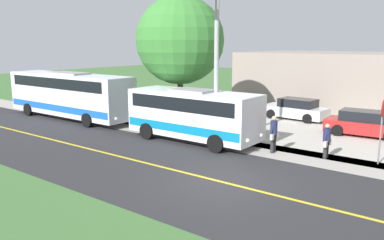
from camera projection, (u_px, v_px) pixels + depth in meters
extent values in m
plane|color=#3D6633|center=(222.00, 182.00, 15.15)|extent=(120.00, 120.00, 0.00)
cube|color=#28282B|center=(222.00, 182.00, 15.15)|extent=(8.00, 100.00, 0.01)
cube|color=#9E9991|center=(280.00, 153.00, 19.22)|extent=(2.40, 100.00, 0.01)
cube|color=#B2ADA3|center=(381.00, 134.00, 23.07)|extent=(14.00, 36.00, 0.01)
cube|color=gold|center=(222.00, 182.00, 15.15)|extent=(0.16, 100.00, 0.00)
cube|color=white|center=(193.00, 113.00, 21.26)|extent=(2.49, 7.40, 2.35)
cube|color=#0C72A5|center=(193.00, 125.00, 21.38)|extent=(2.53, 7.25, 0.44)
cube|color=black|center=(193.00, 102.00, 21.14)|extent=(2.53, 6.66, 0.70)
cube|color=gray|center=(193.00, 90.00, 21.02)|extent=(1.50, 2.22, 0.12)
cylinder|color=black|center=(242.00, 134.00, 21.08)|extent=(0.25, 0.90, 0.90)
cylinder|color=black|center=(216.00, 144.00, 19.13)|extent=(0.25, 0.90, 0.90)
cylinder|color=black|center=(176.00, 124.00, 23.80)|extent=(0.25, 0.90, 0.90)
cylinder|color=black|center=(147.00, 131.00, 21.86)|extent=(0.25, 0.90, 0.90)
sphere|color=#F2EACC|center=(261.00, 135.00, 19.75)|extent=(0.20, 0.20, 0.20)
sphere|color=#F2EACC|center=(247.00, 141.00, 18.68)|extent=(0.20, 0.20, 0.20)
cube|color=silver|center=(69.00, 94.00, 27.62)|extent=(2.38, 10.94, 2.78)
cube|color=blue|center=(70.00, 106.00, 27.78)|extent=(2.42, 10.72, 0.44)
cube|color=black|center=(68.00, 82.00, 27.45)|extent=(2.42, 9.84, 0.70)
cube|color=gray|center=(68.00, 73.00, 27.34)|extent=(1.43, 3.28, 0.12)
cylinder|color=black|center=(116.00, 115.00, 26.78)|extent=(0.25, 0.90, 0.90)
cylinder|color=black|center=(87.00, 120.00, 24.92)|extent=(0.25, 0.90, 0.90)
cylinder|color=black|center=(56.00, 105.00, 30.80)|extent=(0.25, 0.90, 0.90)
cylinder|color=black|center=(28.00, 109.00, 28.95)|extent=(0.25, 0.90, 0.90)
sphere|color=#F2EACC|center=(132.00, 116.00, 25.07)|extent=(0.20, 0.20, 0.20)
sphere|color=#F2EACC|center=(116.00, 119.00, 24.05)|extent=(0.20, 0.20, 0.20)
cylinder|color=#262628|center=(327.00, 149.00, 18.34)|extent=(0.18, 0.18, 0.79)
cylinder|color=#262628|center=(325.00, 150.00, 18.18)|extent=(0.18, 0.18, 0.79)
cylinder|color=#1E2347|center=(327.00, 135.00, 18.13)|extent=(0.34, 0.34, 0.62)
sphere|color=tan|center=(328.00, 126.00, 18.05)|extent=(0.21, 0.21, 0.21)
cylinder|color=#1E2347|center=(328.00, 134.00, 18.26)|extent=(0.27, 0.10, 0.56)
cube|color=beige|center=(329.00, 142.00, 18.37)|extent=(0.20, 0.12, 0.28)
cylinder|color=#1E2347|center=(326.00, 135.00, 17.98)|extent=(0.27, 0.10, 0.56)
cube|color=beige|center=(326.00, 144.00, 17.97)|extent=(0.20, 0.12, 0.28)
cylinder|color=#262628|center=(274.00, 143.00, 19.23)|extent=(0.18, 0.18, 0.88)
cylinder|color=#262628|center=(272.00, 144.00, 19.07)|extent=(0.18, 0.18, 0.88)
cylinder|color=#1E2347|center=(274.00, 128.00, 19.00)|extent=(0.34, 0.34, 0.70)
sphere|color=tan|center=(274.00, 118.00, 18.91)|extent=(0.24, 0.24, 0.24)
cylinder|color=#1E2347|center=(276.00, 127.00, 19.13)|extent=(0.29, 0.10, 0.63)
cube|color=white|center=(277.00, 135.00, 19.24)|extent=(0.20, 0.12, 0.28)
cylinder|color=#1E2347|center=(272.00, 128.00, 18.85)|extent=(0.29, 0.10, 0.63)
cube|color=beige|center=(272.00, 137.00, 18.84)|extent=(0.20, 0.12, 0.28)
cylinder|color=slate|center=(380.00, 140.00, 17.20)|extent=(0.07, 0.07, 2.20)
cylinder|color=red|center=(384.00, 108.00, 16.92)|extent=(0.76, 0.03, 0.76)
cylinder|color=#9E9EA3|center=(216.00, 67.00, 20.46)|extent=(0.24, 0.24, 7.99)
cube|color=silver|center=(295.00, 111.00, 27.63)|extent=(2.09, 4.51, 0.70)
cube|color=black|center=(298.00, 103.00, 27.38)|extent=(1.69, 2.52, 0.57)
cylinder|color=black|center=(271.00, 114.00, 27.89)|extent=(0.26, 0.65, 0.64)
cylinder|color=black|center=(283.00, 111.00, 29.22)|extent=(0.26, 0.65, 0.64)
cylinder|color=black|center=(307.00, 119.00, 26.13)|extent=(0.26, 0.65, 0.64)
cylinder|color=black|center=(319.00, 115.00, 27.46)|extent=(0.26, 0.65, 0.64)
cube|color=#A51E1E|center=(366.00, 127.00, 22.60)|extent=(2.08, 4.51, 0.70)
cube|color=black|center=(363.00, 116.00, 22.59)|extent=(1.68, 2.51, 0.57)
cylinder|color=black|center=(345.00, 125.00, 24.12)|extent=(0.26, 0.65, 0.64)
cylinder|color=black|center=(337.00, 130.00, 22.64)|extent=(0.26, 0.65, 0.64)
cylinder|color=#4C3826|center=(180.00, 99.00, 25.36)|extent=(0.36, 0.36, 3.35)
sphere|color=#387A33|center=(180.00, 40.00, 24.64)|extent=(5.52, 5.52, 5.52)
cube|color=gray|center=(354.00, 81.00, 32.10)|extent=(10.00, 17.13, 4.47)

